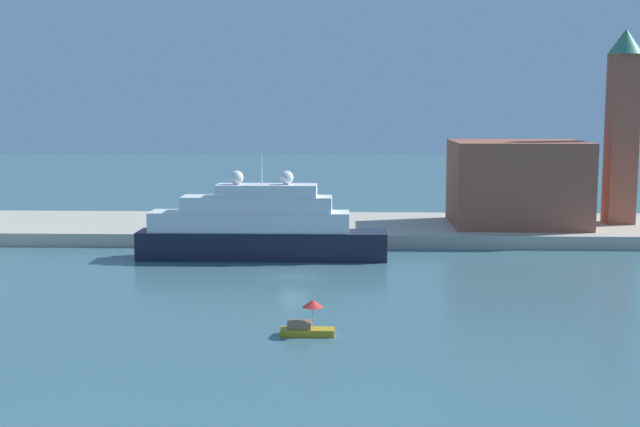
{
  "coord_description": "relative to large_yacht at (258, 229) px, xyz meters",
  "views": [
    {
      "loc": [
        5.57,
        -81.34,
        16.81
      ],
      "look_at": [
        2.38,
        6.0,
        5.44
      ],
      "focal_mm": 47.51,
      "sensor_mm": 36.0,
      "label": 1
    }
  ],
  "objects": [
    {
      "name": "ground",
      "position": [
        4.45,
        -9.31,
        -3.32
      ],
      "size": [
        400.0,
        400.0,
        0.0
      ],
      "primitive_type": "plane",
      "color": "#3D6670"
    },
    {
      "name": "quay_dock",
      "position": [
        4.45,
        17.35,
        -2.53
      ],
      "size": [
        110.0,
        21.33,
        1.58
      ],
      "primitive_type": "cube",
      "color": "#B7AD99",
      "rests_on": "ground"
    },
    {
      "name": "large_yacht",
      "position": [
        0.0,
        0.0,
        0.0
      ],
      "size": [
        27.06,
        4.36,
        11.43
      ],
      "color": "black",
      "rests_on": "ground"
    },
    {
      "name": "small_motorboat",
      "position": [
        6.9,
        -30.6,
        -2.39
      ],
      "size": [
        3.94,
        1.55,
        2.67
      ],
      "color": "#B7991E",
      "rests_on": "ground"
    },
    {
      "name": "harbor_building",
      "position": [
        30.96,
        16.27,
        3.54
      ],
      "size": [
        16.3,
        13.39,
        10.56
      ],
      "primitive_type": "cube",
      "color": "#93513D",
      "rests_on": "quay_dock"
    },
    {
      "name": "bell_tower",
      "position": [
        44.32,
        18.18,
        11.4
      ],
      "size": [
        4.46,
        4.46,
        24.53
      ],
      "color": "#93513D",
      "rests_on": "quay_dock"
    },
    {
      "name": "parked_car",
      "position": [
        -8.32,
        11.41,
        -1.14
      ],
      "size": [
        4.24,
        1.68,
        1.4
      ],
      "color": "#B21E1E",
      "rests_on": "quay_dock"
    },
    {
      "name": "person_figure",
      "position": [
        -4.67,
        10.72,
        -0.92
      ],
      "size": [
        0.36,
        0.36,
        1.77
      ],
      "color": "maroon",
      "rests_on": "quay_dock"
    },
    {
      "name": "mooring_bollard",
      "position": [
        7.5,
        8.36,
        -1.39
      ],
      "size": [
        0.39,
        0.39,
        0.7
      ],
      "primitive_type": "cylinder",
      "color": "black",
      "rests_on": "quay_dock"
    }
  ]
}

